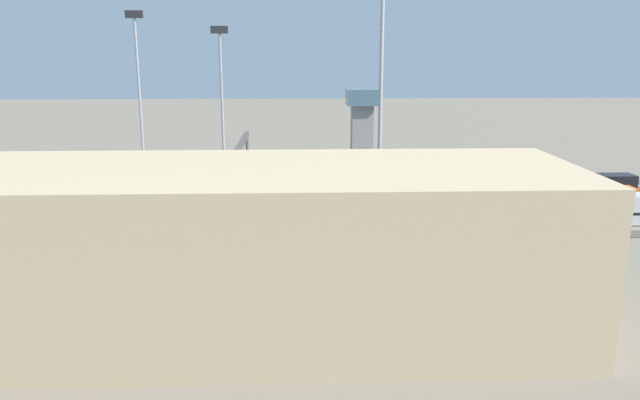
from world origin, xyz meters
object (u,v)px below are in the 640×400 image
Objects in this scene: train_on_track_3 at (241,194)px; train_on_track_4 at (596,199)px; train_on_track_2 at (149,187)px; signal_gantry at (238,156)px; train_on_track_6 at (236,218)px; light_mast_2 at (221,84)px; train_on_track_5 at (299,212)px; train_on_track_0 at (168,174)px; control_tower at (362,122)px; light_mast_0 at (138,76)px; maintenance_shed at (197,252)px; train_on_track_1 at (399,178)px; light_mast_1 at (381,69)px.

train_on_track_4 reaches higher than train_on_track_3.
signal_gantry is (-13.85, 5.00, 5.50)m from train_on_track_2.
train_on_track_3 is 49.53m from train_on_track_4.
light_mast_2 is at bearing -81.31° from train_on_track_6.
train_on_track_3 is at bearing -50.61° from train_on_track_5.
train_on_track_3 is 24.23m from light_mast_2.
train_on_track_0 is 38.28m from control_tower.
train_on_track_2 is at bearing 105.98° from light_mast_0.
light_mast_2 reaches higher than control_tower.
train_on_track_6 is 9.03m from train_on_track_5.
train_on_track_6 is at bearing 33.71° from train_on_track_5.
train_on_track_3 is 38.24m from control_tower.
light_mast_0 is 61.73m from maintenance_shed.
maintenance_shed is (-13.35, 54.73, 4.65)m from train_on_track_0.
train_on_track_6 is at bearing 119.31° from light_mast_0.
maintenance_shed is (-4.47, 58.57, -9.91)m from light_mast_2.
train_on_track_5 is at bearing -146.29° from train_on_track_6.
maintenance_shed is at bearing 63.93° from train_on_track_1.
train_on_track_6 reaches higher than train_on_track_5.
light_mast_0 is at bearing -45.48° from train_on_track_3.
train_on_track_4 is at bearing 156.07° from light_mast_2.
train_on_track_1 is 26.32m from train_on_track_3.
light_mast_2 is at bearing -23.93° from train_on_track_4.
train_on_track_1 is at bearing 172.44° from train_on_track_0.
signal_gantry is 39.74m from maintenance_shed.
train_on_track_2 is at bearing -53.37° from train_on_track_6.
control_tower is at bearing -106.54° from train_on_track_5.
maintenance_shed is at bearing 51.65° from light_mast_1.
control_tower is at bearing -160.93° from light_mast_0.
train_on_track_5 is 43.86m from control_tower.
train_on_track_5 is at bearing 132.80° from light_mast_0.
maintenance_shed reaches higher than train_on_track_5.
train_on_track_2 is 0.67× the size of control_tower.
signal_gantry is (0.31, 0.00, 5.59)m from train_on_track_3.
train_on_track_0 is at bearing 26.05° from control_tower.
signal_gantry is at bearing -89.53° from maintenance_shed.
signal_gantry is (17.60, -17.89, -12.55)m from light_mast_1.
train_on_track_6 is 49.58m from train_on_track_4.
train_on_track_0 is at bearing -17.72° from train_on_track_4.
train_on_track_6 is 25.07m from maintenance_shed.
train_on_track_2 is 0.17× the size of maintenance_shed.
train_on_track_0 reaches higher than train_on_track_5.
train_on_track_0 is at bearing -49.26° from train_on_track_5.
train_on_track_0 is (13.33, -15.00, 0.01)m from train_on_track_3.
train_on_track_3 is (24.35, 10.00, -0.10)m from train_on_track_1.
train_on_track_1 is at bearing -116.07° from maintenance_shed.
train_on_track_0 is (37.68, -5.00, -0.08)m from train_on_track_1.
train_on_track_0 is 3.50× the size of light_mast_2.
light_mast_0 is at bearing -47.20° from train_on_track_5.
train_on_track_4 is 0.39× the size of light_mast_2.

